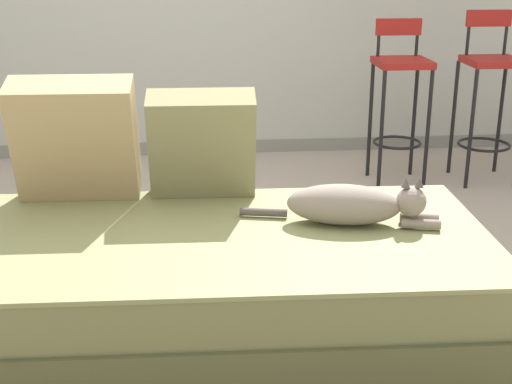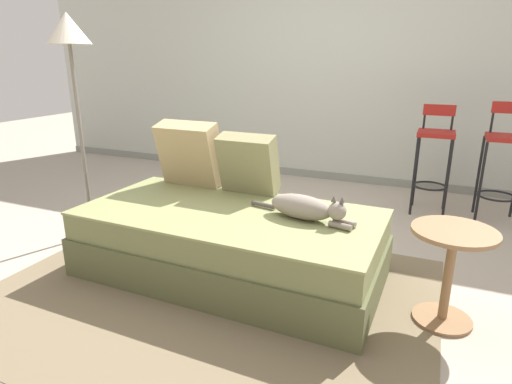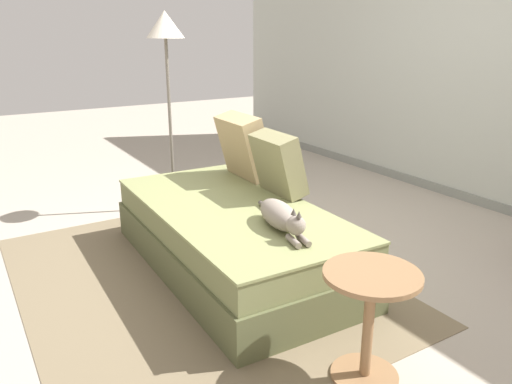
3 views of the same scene
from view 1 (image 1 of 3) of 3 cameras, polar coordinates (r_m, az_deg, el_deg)
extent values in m
plane|color=#A89E8E|center=(3.11, -3.26, -8.22)|extent=(16.00, 16.00, 0.00)
cube|color=gray|center=(5.15, -4.07, 3.60)|extent=(8.00, 0.02, 0.09)
cube|color=brown|center=(2.70, -3.04, -9.66)|extent=(2.01, 1.04, 0.26)
cube|color=olive|center=(2.59, -3.13, -5.29)|extent=(1.97, 1.00, 0.19)
cube|color=#868C57|center=(2.56, -3.16, -3.54)|extent=(1.98, 1.01, 0.02)
cube|color=tan|center=(2.90, -14.24, 4.13)|extent=(0.48, 0.30, 0.51)
cube|color=#847F56|center=(2.86, -4.34, 3.85)|extent=(0.43, 0.27, 0.45)
ellipsoid|color=gray|center=(2.64, 7.04, -1.00)|extent=(0.45, 0.25, 0.15)
sphere|color=gray|center=(2.65, 12.32, -0.74)|extent=(0.11, 0.11, 0.11)
cone|color=#544C44|center=(2.62, 11.91, 0.74)|extent=(0.03, 0.03, 0.04)
cone|color=#544C44|center=(2.63, 12.95, 0.77)|extent=(0.03, 0.03, 0.04)
cylinder|color=gray|center=(2.65, 13.06, -2.51)|extent=(0.14, 0.06, 0.04)
cylinder|color=gray|center=(2.71, 12.92, -2.04)|extent=(0.14, 0.06, 0.04)
cylinder|color=#544C44|center=(2.70, 0.60, -1.64)|extent=(0.18, 0.06, 0.03)
cylinder|color=black|center=(4.34, 10.00, 4.78)|extent=(0.02, 0.02, 0.73)
cylinder|color=black|center=(4.42, 13.58, 4.80)|extent=(0.02, 0.02, 0.73)
cylinder|color=black|center=(4.61, 9.12, 5.68)|extent=(0.02, 0.02, 0.73)
cylinder|color=black|center=(4.68, 12.52, 5.68)|extent=(0.02, 0.02, 0.73)
torus|color=black|center=(4.54, 11.22, 3.91)|extent=(0.30, 0.30, 0.02)
cube|color=maroon|center=(4.44, 11.64, 10.11)|extent=(0.32, 0.32, 0.04)
cylinder|color=black|center=(4.51, 9.76, 11.51)|extent=(0.02, 0.02, 0.22)
cylinder|color=black|center=(4.58, 12.73, 11.43)|extent=(0.02, 0.02, 0.22)
cube|color=maroon|center=(4.53, 11.35, 12.83)|extent=(0.28, 0.03, 0.10)
cylinder|color=black|center=(4.50, 16.83, 4.75)|extent=(0.02, 0.02, 0.73)
cylinder|color=black|center=(4.78, 15.50, 5.71)|extent=(0.02, 0.02, 0.73)
cylinder|color=black|center=(4.90, 18.94, 5.68)|extent=(0.02, 0.02, 0.73)
torus|color=black|center=(4.73, 17.76, 3.64)|extent=(0.33, 0.33, 0.02)
cube|color=maroon|center=(4.62, 18.43, 9.89)|extent=(0.32, 0.32, 0.04)
cylinder|color=black|center=(4.68, 16.58, 11.57)|extent=(0.02, 0.02, 0.26)
cylinder|color=black|center=(4.78, 19.32, 11.43)|extent=(0.02, 0.02, 0.26)
cube|color=maroon|center=(4.71, 18.14, 13.08)|extent=(0.28, 0.03, 0.10)
camera|label=2|loc=(1.27, 84.70, 0.61)|focal=30.00mm
camera|label=3|loc=(2.95, 70.18, 9.40)|focal=35.00mm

